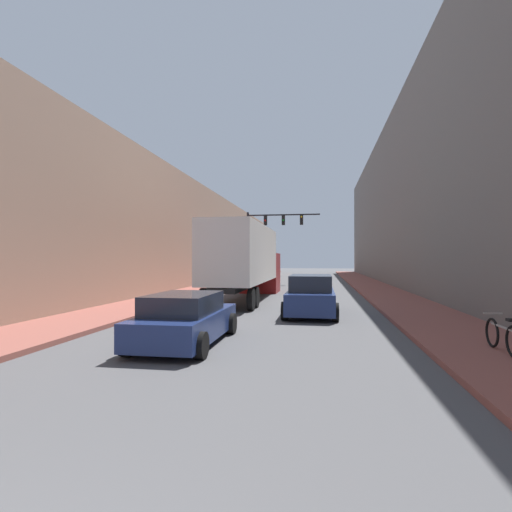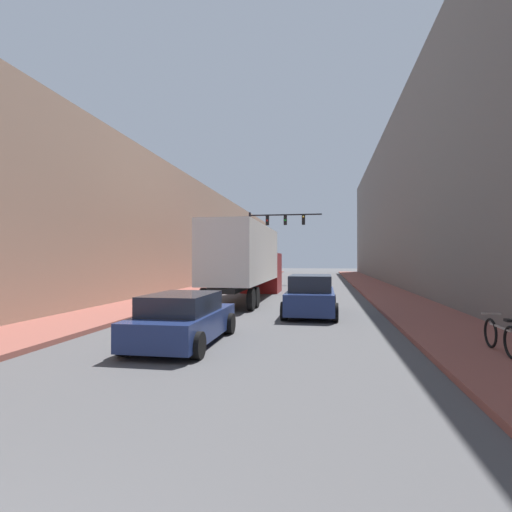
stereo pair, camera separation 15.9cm
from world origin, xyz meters
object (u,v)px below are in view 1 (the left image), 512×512
at_px(traffic_signal_gantry, 267,232).
at_px(semi_truck, 247,260).
at_px(sedan_car, 186,319).
at_px(parked_bicycle, 502,336).
at_px(suv_car, 311,296).

bearing_deg(traffic_signal_gantry, semi_truck, -86.59).
relative_size(semi_truck, sedan_car, 2.83).
bearing_deg(parked_bicycle, traffic_signal_gantry, 108.68).
distance_m(suv_car, parked_bicycle, 8.12).
bearing_deg(suv_car, parked_bicycle, -55.82).
distance_m(sedan_car, parked_bicycle, 7.82).
relative_size(suv_car, traffic_signal_gantry, 0.70).
height_order(sedan_car, traffic_signal_gantry, traffic_signal_gantry).
bearing_deg(sedan_car, traffic_signal_gantry, 93.00).
height_order(sedan_car, parked_bicycle, sedan_car).
bearing_deg(semi_truck, sedan_car, -87.51).
bearing_deg(semi_truck, traffic_signal_gantry, 93.41).
xyz_separation_m(sedan_car, traffic_signal_gantry, (-1.41, 26.83, 4.18)).
bearing_deg(parked_bicycle, semi_truck, 123.79).
height_order(traffic_signal_gantry, parked_bicycle, traffic_signal_gantry).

